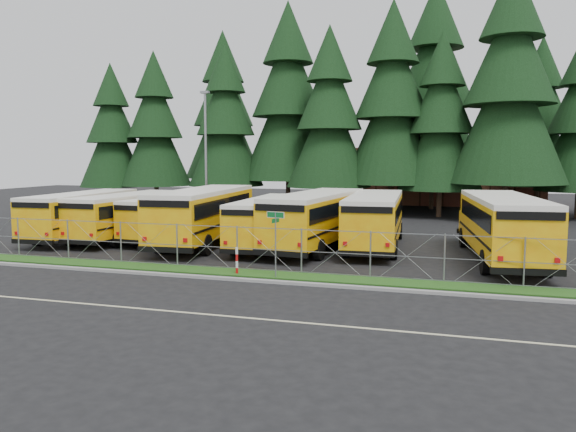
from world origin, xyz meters
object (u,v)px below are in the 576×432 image
object	(u,v)px
striped_bollard	(237,261)
bus_5	(318,221)
bus_0	(86,216)
bus_east	(501,228)
bus_3	(206,217)
street_sign	(276,230)
bus_4	(271,223)
bus_6	(375,221)
light_standard	(206,151)
bus_2	(179,218)
bus_1	(131,217)

from	to	relation	value
striped_bollard	bus_5	bearing A→B (deg)	77.43
bus_0	bus_east	distance (m)	24.18
bus_3	street_sign	size ratio (longest dim) A/B	4.39
bus_east	bus_4	bearing A→B (deg)	170.01
bus_4	bus_6	xyz separation A→B (m)	(5.70, 1.32, 0.13)
bus_5	bus_6	distance (m)	3.19
street_sign	bus_4	bearing A→B (deg)	109.88
bus_0	light_standard	bearing A→B (deg)	70.82
bus_2	bus_4	bearing A→B (deg)	-5.65
bus_2	bus_4	xyz separation A→B (m)	(6.37, -1.24, 0.05)
bus_6	bus_5	bearing A→B (deg)	-164.82
bus_2	striped_bollard	size ratio (longest dim) A/B	8.48
striped_bollard	bus_6	bearing A→B (deg)	61.59
street_sign	light_standard	bearing A→B (deg)	122.37
striped_bollard	light_standard	bearing A→B (deg)	118.38
bus_2	striped_bollard	world-z (taller)	bus_2
bus_east	bus_3	bearing A→B (deg)	171.38
bus_2	bus_1	bearing A→B (deg)	-158.06
bus_1	bus_5	distance (m)	11.91
bus_2	street_sign	bearing A→B (deg)	-38.84
bus_0	bus_4	world-z (taller)	bus_0
bus_5	bus_3	bearing A→B (deg)	-170.62
bus_3	bus_0	bearing A→B (deg)	175.76
bus_east	bus_6	bearing A→B (deg)	155.55
bus_2	bus_east	world-z (taller)	bus_east
striped_bollard	light_standard	world-z (taller)	light_standard
striped_bollard	bus_east	bearing A→B (deg)	30.87
bus_5	bus_east	world-z (taller)	bus_east
bus_2	bus_6	size ratio (longest dim) A/B	0.89
bus_5	street_sign	xyz separation A→B (m)	(0.08, -7.96, 0.48)
bus_3	street_sign	xyz separation A→B (m)	(6.65, -7.52, 0.42)
bus_4	street_sign	bearing A→B (deg)	-72.79
bus_2	bus_6	xyz separation A→B (m)	(12.07, 0.08, 0.17)
bus_0	light_standard	size ratio (longest dim) A/B	1.08
bus_1	bus_6	bearing A→B (deg)	5.46
bus_3	bus_east	xyz separation A→B (m)	(16.01, -0.66, -0.02)
bus_2	bus_0	bearing A→B (deg)	-160.85
bus_5	bus_4	bearing A→B (deg)	-167.89
bus_4	light_standard	bearing A→B (deg)	126.92
bus_4	striped_bollard	size ratio (longest dim) A/B	8.78
bus_6	bus_east	world-z (taller)	bus_east
bus_0	bus_5	bearing A→B (deg)	-1.44
bus_2	bus_3	xyz separation A→B (m)	(2.49, -1.37, 0.28)
bus_3	bus_5	distance (m)	6.58
light_standard	bus_4	bearing A→B (deg)	-50.41
bus_3	striped_bollard	xyz separation A→B (m)	(4.83, -7.34, -1.02)
bus_1	bus_east	size ratio (longest dim) A/B	0.88
bus_east	striped_bollard	distance (m)	13.06
bus_1	street_sign	world-z (taller)	bus_1
bus_1	bus_east	world-z (taller)	bus_east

